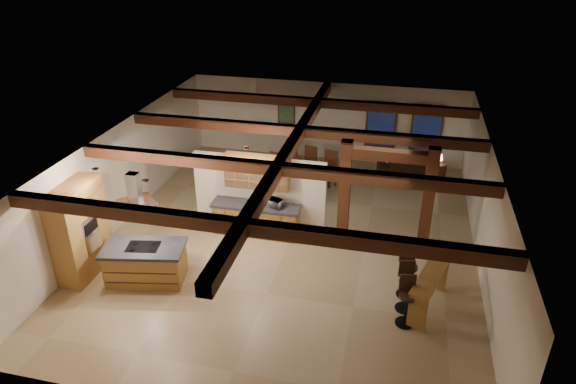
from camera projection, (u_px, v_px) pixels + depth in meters
name	position (u px, v px, depth m)	size (l,w,h in m)	color
ground	(290.00, 240.00, 14.37)	(12.00, 12.00, 0.00)	tan
room_walls	(290.00, 183.00, 13.56)	(12.00, 12.00, 12.00)	beige
ceiling_beams	(290.00, 148.00, 13.12)	(10.00, 12.00, 0.28)	#371A0D
timber_posts	(387.00, 184.00, 13.50)	(2.50, 0.30, 2.90)	#371A0D
partition_wall	(259.00, 193.00, 14.51)	(3.80, 0.18, 2.20)	beige
pantry_cabinet	(80.00, 230.00, 12.51)	(0.67, 1.60, 2.40)	olive
back_counter	(256.00, 219.00, 14.45)	(2.50, 0.66, 0.94)	olive
upper_display_cabinet	(257.00, 172.00, 14.00)	(1.80, 0.36, 0.95)	olive
range_hood	(139.00, 217.00, 11.94)	(1.10, 1.10, 1.40)	silver
back_windows	(404.00, 126.00, 18.27)	(2.70, 0.07, 1.70)	#371A0D
framed_art	(286.00, 112.00, 19.05)	(0.65, 0.05, 0.85)	#371A0D
recessed_cans	(165.00, 165.00, 11.90)	(3.16, 2.46, 0.03)	silver
kitchen_island	(146.00, 263.00, 12.53)	(2.11, 1.39, 0.97)	olive
dining_table	(303.00, 178.00, 17.22)	(1.72, 0.96, 0.60)	#3B190E
sofa	(411.00, 166.00, 18.05)	(2.23, 0.87, 0.65)	black
microwave	(275.00, 203.00, 14.08)	(0.41, 0.28, 0.23)	silver
bar_counter	(429.00, 285.00, 11.50)	(0.96, 1.83, 0.93)	olive
side_table	(437.00, 171.00, 17.77)	(0.46, 0.46, 0.57)	#371A0D
table_lamp	(439.00, 157.00, 17.53)	(0.29, 0.29, 0.34)	black
bar_stool_a	(407.00, 300.00, 11.07)	(0.42, 0.43, 1.19)	black
bar_stool_b	(406.00, 286.00, 11.50)	(0.43, 0.45, 1.21)	black
bar_stool_c	(407.00, 271.00, 11.94)	(0.47, 0.48, 1.28)	black
dining_chairs	(303.00, 169.00, 17.06)	(2.42, 2.42, 1.28)	#371A0D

